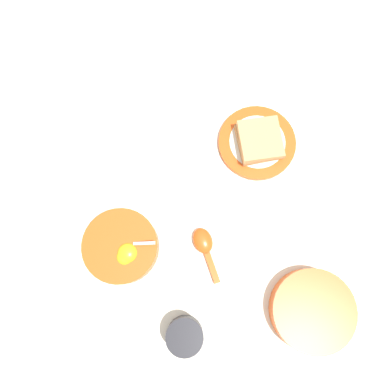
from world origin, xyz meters
TOP-DOWN VIEW (x-y plane):
  - ground_plane at (0.00, 0.00)m, footprint 3.00×3.00m
  - egg_bowl at (-0.26, 0.00)m, footprint 0.17×0.17m
  - toast_plate at (0.10, 0.21)m, footprint 0.19×0.19m
  - toast_sandwich at (0.10, 0.21)m, footprint 0.11×0.11m
  - soup_spoon at (-0.07, -0.02)m, footprint 0.05×0.13m
  - congee_bowl at (0.14, -0.20)m, footprint 0.18×0.18m
  - drinking_cup at (-0.14, -0.21)m, footprint 0.08×0.08m

SIDE VIEW (x-z plane):
  - ground_plane at x=0.00m, z-range 0.00..0.00m
  - toast_plate at x=0.10m, z-range 0.00..0.02m
  - soup_spoon at x=-0.07m, z-range 0.00..0.03m
  - congee_bowl at x=0.14m, z-range 0.00..0.05m
  - egg_bowl at x=-0.26m, z-range -0.01..0.07m
  - drinking_cup at x=-0.14m, z-range 0.00..0.07m
  - toast_sandwich at x=0.10m, z-range 0.02..0.06m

